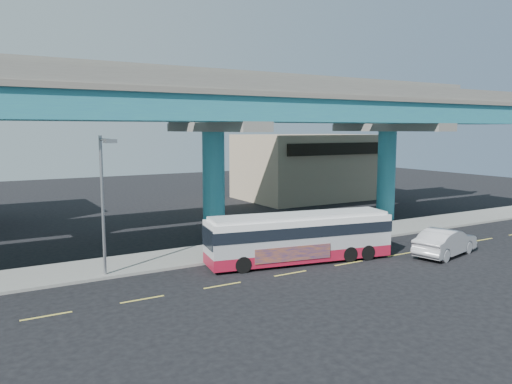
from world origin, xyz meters
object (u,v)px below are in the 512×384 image
transit_bus (300,236)px  street_lamp (105,185)px  stop_sign (284,223)px  sedan (445,242)px

transit_bus → street_lamp: street_lamp is taller
transit_bus → stop_sign: 2.88m
street_lamp → sedan: bearing=-15.8°
transit_bus → street_lamp: size_ratio=1.56×
sedan → stop_sign: size_ratio=2.35×
sedan → transit_bus: bearing=55.4°
street_lamp → stop_sign: (11.09, 0.72, -3.06)m
transit_bus → stop_sign: transit_bus is taller
sedan → street_lamp: (-18.77, 5.32, 3.98)m
sedan → street_lamp: bearing=60.8°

